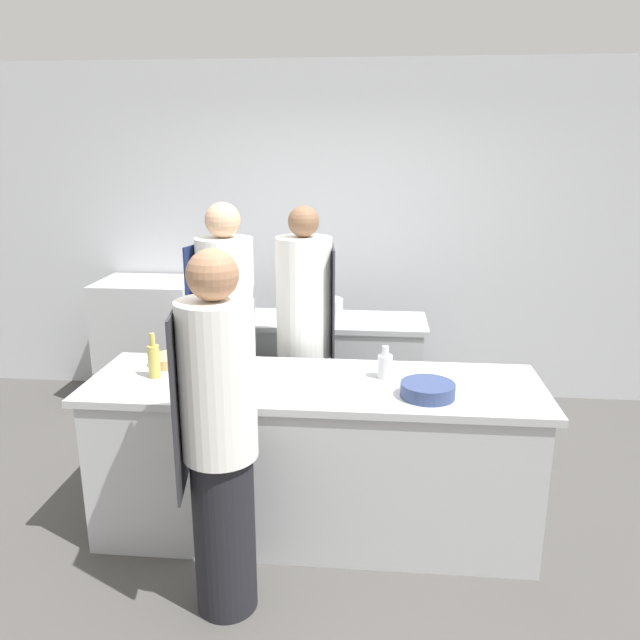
{
  "coord_description": "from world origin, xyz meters",
  "views": [
    {
      "loc": [
        0.32,
        -3.15,
        2.13
      ],
      "look_at": [
        0.0,
        0.35,
        1.14
      ],
      "focal_mm": 35.0,
      "sensor_mm": 36.0,
      "label": 1
    }
  ],
  "objects_px": {
    "chef_at_stove": "(305,343)",
    "bowl_mixing_large": "(169,360)",
    "bottle_vinegar": "(241,347)",
    "bottle_wine": "(385,365)",
    "bottle_olive_oil": "(154,360)",
    "oven_range": "(151,341)",
    "chef_at_pass_far": "(227,339)",
    "chef_at_prep_near": "(219,439)",
    "stockpot": "(324,310)",
    "bowl_prep_small": "(428,390)"
  },
  "relations": [
    {
      "from": "bowl_prep_small",
      "to": "bottle_vinegar",
      "type": "bearing_deg",
      "value": 161.97
    },
    {
      "from": "chef_at_pass_far",
      "to": "bottle_wine",
      "type": "distance_m",
      "value": 1.2
    },
    {
      "from": "chef_at_prep_near",
      "to": "stockpot",
      "type": "bearing_deg",
      "value": -19.05
    },
    {
      "from": "bowl_mixing_large",
      "to": "bowl_prep_small",
      "type": "xyz_separation_m",
      "value": [
        1.47,
        -0.34,
        0.01
      ]
    },
    {
      "from": "chef_at_stove",
      "to": "stockpot",
      "type": "xyz_separation_m",
      "value": [
        0.08,
        0.53,
        0.08
      ]
    },
    {
      "from": "chef_at_pass_far",
      "to": "bottle_olive_oil",
      "type": "relative_size",
      "value": 7.06
    },
    {
      "from": "bottle_vinegar",
      "to": "bottle_wine",
      "type": "relative_size",
      "value": 1.73
    },
    {
      "from": "oven_range",
      "to": "chef_at_pass_far",
      "type": "distance_m",
      "value": 1.46
    },
    {
      "from": "bowl_prep_small",
      "to": "bowl_mixing_large",
      "type": "bearing_deg",
      "value": 166.76
    },
    {
      "from": "chef_at_stove",
      "to": "oven_range",
      "type": "bearing_deg",
      "value": -133.06
    },
    {
      "from": "chef_at_pass_far",
      "to": "stockpot",
      "type": "height_order",
      "value": "chef_at_pass_far"
    },
    {
      "from": "chef_at_stove",
      "to": "bowl_prep_small",
      "type": "bearing_deg",
      "value": 34.49
    },
    {
      "from": "chef_at_pass_far",
      "to": "bowl_mixing_large",
      "type": "distance_m",
      "value": 0.56
    },
    {
      "from": "oven_range",
      "to": "chef_at_stove",
      "type": "height_order",
      "value": "chef_at_stove"
    },
    {
      "from": "bowl_mixing_large",
      "to": "bottle_wine",
      "type": "bearing_deg",
      "value": -4.37
    },
    {
      "from": "chef_at_pass_far",
      "to": "bottle_vinegar",
      "type": "relative_size",
      "value": 5.67
    },
    {
      "from": "chef_at_pass_far",
      "to": "stockpot",
      "type": "xyz_separation_m",
      "value": [
        0.6,
        0.51,
        0.08
      ]
    },
    {
      "from": "chef_at_stove",
      "to": "bottle_olive_oil",
      "type": "bearing_deg",
      "value": -53.39
    },
    {
      "from": "chef_at_prep_near",
      "to": "bowl_mixing_large",
      "type": "bearing_deg",
      "value": 20.67
    },
    {
      "from": "oven_range",
      "to": "chef_at_stove",
      "type": "relative_size",
      "value": 0.59
    },
    {
      "from": "chef_at_stove",
      "to": "bowl_mixing_large",
      "type": "distance_m",
      "value": 0.89
    },
    {
      "from": "bottle_vinegar",
      "to": "chef_at_pass_far",
      "type": "bearing_deg",
      "value": 111.98
    },
    {
      "from": "bottle_olive_oil",
      "to": "bottle_wine",
      "type": "xyz_separation_m",
      "value": [
        1.26,
        0.11,
        -0.03
      ]
    },
    {
      "from": "chef_at_stove",
      "to": "chef_at_pass_far",
      "type": "relative_size",
      "value": 0.99
    },
    {
      "from": "bowl_mixing_large",
      "to": "chef_at_pass_far",
      "type": "bearing_deg",
      "value": 67.17
    },
    {
      "from": "bottle_vinegar",
      "to": "bowl_mixing_large",
      "type": "xyz_separation_m",
      "value": [
        -0.43,
        0.01,
        -0.1
      ]
    },
    {
      "from": "bottle_vinegar",
      "to": "chef_at_prep_near",
      "type": "bearing_deg",
      "value": -84.44
    },
    {
      "from": "bottle_wine",
      "to": "stockpot",
      "type": "relative_size",
      "value": 0.65
    },
    {
      "from": "oven_range",
      "to": "bowl_mixing_large",
      "type": "bearing_deg",
      "value": -65.74
    },
    {
      "from": "bowl_mixing_large",
      "to": "stockpot",
      "type": "bearing_deg",
      "value": 51.47
    },
    {
      "from": "stockpot",
      "to": "oven_range",
      "type": "bearing_deg",
      "value": 159.97
    },
    {
      "from": "bottle_vinegar",
      "to": "stockpot",
      "type": "distance_m",
      "value": 1.1
    },
    {
      "from": "chef_at_stove",
      "to": "bottle_wine",
      "type": "height_order",
      "value": "chef_at_stove"
    },
    {
      "from": "oven_range",
      "to": "bowl_prep_small",
      "type": "height_order",
      "value": "oven_range"
    },
    {
      "from": "oven_range",
      "to": "bottle_wine",
      "type": "relative_size",
      "value": 5.72
    },
    {
      "from": "oven_range",
      "to": "bottle_vinegar",
      "type": "xyz_separation_m",
      "value": [
        1.14,
        -1.59,
        0.5
      ]
    },
    {
      "from": "oven_range",
      "to": "bottle_olive_oil",
      "type": "xyz_separation_m",
      "value": [
        0.7,
        -1.78,
        0.47
      ]
    },
    {
      "from": "bottle_vinegar",
      "to": "bowl_mixing_large",
      "type": "height_order",
      "value": "bottle_vinegar"
    },
    {
      "from": "chef_at_stove",
      "to": "stockpot",
      "type": "bearing_deg",
      "value": 165.38
    },
    {
      "from": "bottle_wine",
      "to": "bowl_mixing_large",
      "type": "relative_size",
      "value": 0.84
    },
    {
      "from": "oven_range",
      "to": "stockpot",
      "type": "height_order",
      "value": "stockpot"
    },
    {
      "from": "bowl_prep_small",
      "to": "stockpot",
      "type": "distance_m",
      "value": 1.52
    },
    {
      "from": "chef_at_stove",
      "to": "bottle_olive_oil",
      "type": "relative_size",
      "value": 7.0
    },
    {
      "from": "oven_range",
      "to": "chef_at_pass_far",
      "type": "height_order",
      "value": "chef_at_pass_far"
    },
    {
      "from": "chef_at_stove",
      "to": "stockpot",
      "type": "relative_size",
      "value": 6.33
    },
    {
      "from": "bottle_olive_oil",
      "to": "bowl_mixing_large",
      "type": "height_order",
      "value": "bottle_olive_oil"
    },
    {
      "from": "bottle_olive_oil",
      "to": "bottle_wine",
      "type": "bearing_deg",
      "value": 4.84
    },
    {
      "from": "bowl_mixing_large",
      "to": "bottle_olive_oil",
      "type": "bearing_deg",
      "value": -94.09
    },
    {
      "from": "bottle_olive_oil",
      "to": "chef_at_pass_far",
      "type": "bearing_deg",
      "value": 72.11
    },
    {
      "from": "chef_at_stove",
      "to": "chef_at_pass_far",
      "type": "distance_m",
      "value": 0.52
    }
  ]
}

